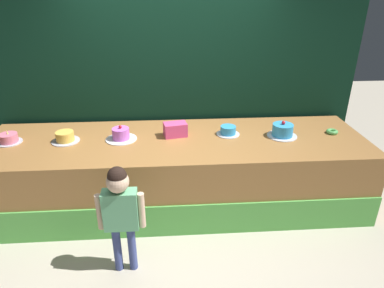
{
  "coord_description": "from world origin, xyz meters",
  "views": [
    {
      "loc": [
        -0.06,
        -2.88,
        2.43
      ],
      "look_at": [
        0.17,
        0.37,
        0.89
      ],
      "focal_mm": 31.83,
      "sensor_mm": 36.0,
      "label": 1
    }
  ],
  "objects_px": {
    "child_figure": "(120,207)",
    "cake_right": "(228,131)",
    "donut": "(332,132)",
    "cake_far_right": "(282,131)",
    "cake_far_left": "(9,139)",
    "cake_center": "(121,135)",
    "cake_left": "(65,137)",
    "pink_box": "(175,130)"
  },
  "relations": [
    {
      "from": "child_figure",
      "to": "donut",
      "type": "bearing_deg",
      "value": 25.15
    },
    {
      "from": "cake_far_left",
      "to": "cake_center",
      "type": "xyz_separation_m",
      "value": [
        1.23,
        -0.0,
        0.01
      ]
    },
    {
      "from": "cake_left",
      "to": "cake_right",
      "type": "relative_size",
      "value": 1.13
    },
    {
      "from": "child_figure",
      "to": "cake_right",
      "type": "distance_m",
      "value": 1.62
    },
    {
      "from": "cake_far_left",
      "to": "cake_left",
      "type": "height_order",
      "value": "cake_far_left"
    },
    {
      "from": "donut",
      "to": "cake_center",
      "type": "relative_size",
      "value": 0.38
    },
    {
      "from": "cake_center",
      "to": "cake_right",
      "type": "bearing_deg",
      "value": 2.57
    },
    {
      "from": "cake_far_left",
      "to": "cake_left",
      "type": "relative_size",
      "value": 0.89
    },
    {
      "from": "donut",
      "to": "cake_far_right",
      "type": "height_order",
      "value": "cake_far_right"
    },
    {
      "from": "cake_right",
      "to": "child_figure",
      "type": "bearing_deg",
      "value": -134.13
    },
    {
      "from": "cake_far_right",
      "to": "donut",
      "type": "bearing_deg",
      "value": 3.86
    },
    {
      "from": "cake_far_left",
      "to": "cake_far_right",
      "type": "bearing_deg",
      "value": -0.78
    },
    {
      "from": "donut",
      "to": "child_figure",
      "type": "bearing_deg",
      "value": -154.85
    },
    {
      "from": "pink_box",
      "to": "cake_center",
      "type": "height_order",
      "value": "cake_center"
    },
    {
      "from": "pink_box",
      "to": "cake_center",
      "type": "distance_m",
      "value": 0.62
    },
    {
      "from": "cake_center",
      "to": "cake_right",
      "type": "relative_size",
      "value": 1.3
    },
    {
      "from": "cake_center",
      "to": "cake_right",
      "type": "distance_m",
      "value": 1.23
    },
    {
      "from": "cake_far_left",
      "to": "donut",
      "type": "bearing_deg",
      "value": -0.0
    },
    {
      "from": "pink_box",
      "to": "donut",
      "type": "xyz_separation_m",
      "value": [
        1.84,
        -0.06,
        -0.06
      ]
    },
    {
      "from": "donut",
      "to": "cake_left",
      "type": "distance_m",
      "value": 3.06
    },
    {
      "from": "child_figure",
      "to": "cake_left",
      "type": "distance_m",
      "value": 1.32
    },
    {
      "from": "donut",
      "to": "cake_right",
      "type": "height_order",
      "value": "cake_right"
    },
    {
      "from": "cake_far_left",
      "to": "cake_far_right",
      "type": "height_order",
      "value": "cake_far_right"
    },
    {
      "from": "cake_far_left",
      "to": "child_figure",
      "type": "bearing_deg",
      "value": -39.57
    },
    {
      "from": "cake_far_left",
      "to": "cake_far_right",
      "type": "relative_size",
      "value": 0.79
    },
    {
      "from": "child_figure",
      "to": "cake_far_left",
      "type": "distance_m",
      "value": 1.74
    },
    {
      "from": "cake_right",
      "to": "cake_far_right",
      "type": "distance_m",
      "value": 0.62
    },
    {
      "from": "cake_center",
      "to": "cake_far_left",
      "type": "bearing_deg",
      "value": 179.9
    },
    {
      "from": "pink_box",
      "to": "cake_left",
      "type": "bearing_deg",
      "value": -176.74
    },
    {
      "from": "cake_far_right",
      "to": "cake_far_left",
      "type": "bearing_deg",
      "value": 179.22
    },
    {
      "from": "donut",
      "to": "cake_far_left",
      "type": "height_order",
      "value": "cake_far_left"
    },
    {
      "from": "cake_left",
      "to": "cake_right",
      "type": "xyz_separation_m",
      "value": [
        1.84,
        0.06,
        -0.01
      ]
    },
    {
      "from": "donut",
      "to": "cake_center",
      "type": "height_order",
      "value": "cake_center"
    },
    {
      "from": "pink_box",
      "to": "cake_right",
      "type": "relative_size",
      "value": 0.96
    },
    {
      "from": "cake_far_left",
      "to": "cake_far_right",
      "type": "distance_m",
      "value": 3.06
    },
    {
      "from": "cake_center",
      "to": "cake_right",
      "type": "xyz_separation_m",
      "value": [
        1.23,
        0.05,
        -0.01
      ]
    },
    {
      "from": "cake_center",
      "to": "cake_far_right",
      "type": "relative_size",
      "value": 1.02
    },
    {
      "from": "child_figure",
      "to": "pink_box",
      "type": "distance_m",
      "value": 1.28
    },
    {
      "from": "cake_far_right",
      "to": "pink_box",
      "type": "bearing_deg",
      "value": 175.34
    },
    {
      "from": "cake_left",
      "to": "pink_box",
      "type": "bearing_deg",
      "value": 3.26
    },
    {
      "from": "cake_far_left",
      "to": "cake_center",
      "type": "height_order",
      "value": "cake_center"
    },
    {
      "from": "donut",
      "to": "cake_far_right",
      "type": "bearing_deg",
      "value": -176.14
    }
  ]
}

